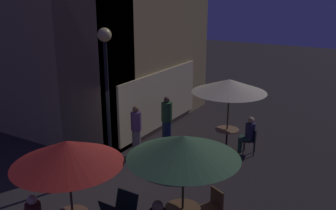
{
  "coord_description": "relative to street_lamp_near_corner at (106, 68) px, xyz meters",
  "views": [
    {
      "loc": [
        -7.06,
        -5.82,
        5.15
      ],
      "look_at": [
        1.54,
        -0.69,
        2.05
      ],
      "focal_mm": 39.99,
      "sensor_mm": 36.0,
      "label": 1
    }
  ],
  "objects": [
    {
      "name": "patron_standing_4",
      "position": [
        2.5,
        -0.4,
        -2.23
      ],
      "size": [
        0.37,
        0.37,
        1.78
      ],
      "rotation": [
        0.0,
        0.0,
        4.2
      ],
      "color": "#1E2A48",
      "rests_on": "ground"
    },
    {
      "name": "patron_standing_3",
      "position": [
        1.3,
        -0.0,
        -2.26
      ],
      "size": [
        0.33,
        0.33,
        1.72
      ],
      "rotation": [
        0.0,
        0.0,
        3.51
      ],
      "color": "slate",
      "rests_on": "ground"
    },
    {
      "name": "cafe_building",
      "position": [
        2.61,
        3.23,
        1.1
      ],
      "size": [
        7.25,
        8.39,
        8.47
      ],
      "color": "tan",
      "rests_on": "ground"
    },
    {
      "name": "ground_plane",
      "position": [
        -0.57,
        -0.67,
        -3.13
      ],
      "size": [
        60.0,
        60.0,
        0.0
      ],
      "primitive_type": "plane",
      "color": "#2B2524"
    },
    {
      "name": "patron_seated_2",
      "position": [
        3.41,
        -2.94,
        -2.41
      ],
      "size": [
        0.39,
        0.52,
        1.26
      ],
      "rotation": [
        0.0,
        0.0,
        1.78
      ],
      "color": "#264631",
      "rests_on": "ground"
    },
    {
      "name": "patio_umbrella_1",
      "position": [
        -1.57,
        -3.24,
        -0.98
      ],
      "size": [
        2.32,
        2.32,
        2.39
      ],
      "color": "black",
      "rests_on": "ground"
    },
    {
      "name": "cafe_table_2",
      "position": [
        3.27,
        -2.26,
        -2.56
      ],
      "size": [
        0.79,
        0.79,
        0.75
      ],
      "color": "black",
      "rests_on": "ground"
    },
    {
      "name": "cafe_chair_3",
      "position": [
        3.44,
        -3.08,
        -2.58
      ],
      "size": [
        0.49,
        0.49,
        0.88
      ],
      "rotation": [
        0.0,
        0.0,
        1.78
      ],
      "color": "#252723",
      "rests_on": "ground"
    },
    {
      "name": "patio_umbrella_2",
      "position": [
        3.27,
        -2.26,
        -0.9
      ],
      "size": [
        2.4,
        2.4,
        2.44
      ],
      "color": "black",
      "rests_on": "ground"
    },
    {
      "name": "street_lamp_near_corner",
      "position": [
        0.0,
        0.0,
        0.0
      ],
      "size": [
        0.37,
        0.37,
        4.2
      ],
      "color": "black",
      "rests_on": "ground"
    },
    {
      "name": "cafe_chair_2",
      "position": [
        -0.82,
        -3.61,
        -2.57
      ],
      "size": [
        0.55,
        0.55,
        0.9
      ],
      "rotation": [
        0.0,
        0.0,
        2.68
      ],
      "color": "brown",
      "rests_on": "ground"
    },
    {
      "name": "patio_umbrella_0",
      "position": [
        -2.87,
        -1.35,
        -1.04
      ],
      "size": [
        2.22,
        2.22,
        2.34
      ],
      "color": "black",
      "rests_on": "ground"
    }
  ]
}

